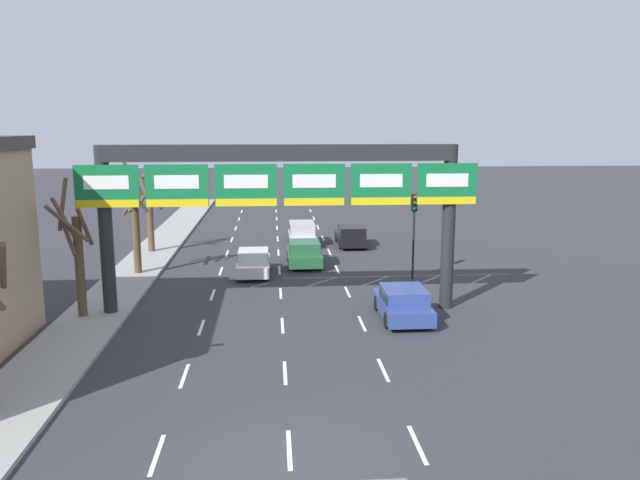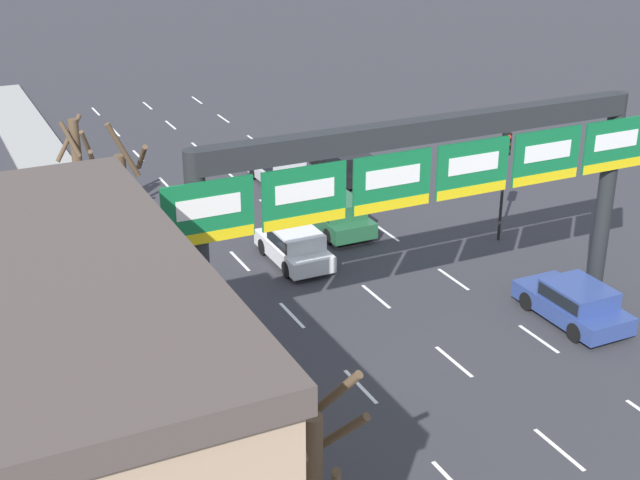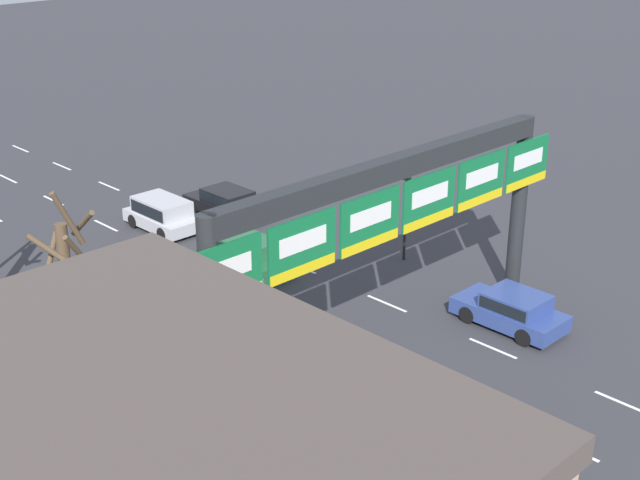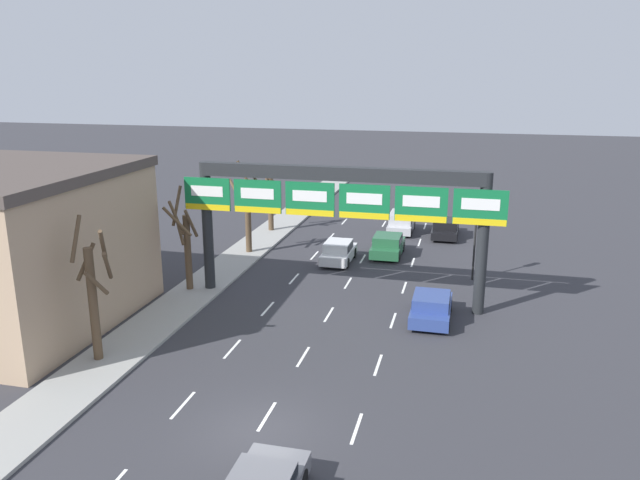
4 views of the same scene
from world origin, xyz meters
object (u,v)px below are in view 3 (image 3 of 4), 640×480
tree_bare_closest (68,279)px  car_blue (512,309)px  tree_bare_furthest (195,386)px  car_white (229,292)px  traffic_light_near_gantry (407,189)px  suv_silver (162,213)px  sign_gantry (394,211)px  car_black (226,201)px  car_green (249,254)px

tree_bare_closest → car_blue: bearing=-34.4°
tree_bare_closest → tree_bare_furthest: (-0.76, -7.86, -0.29)m
car_white → traffic_light_near_gantry: bearing=-10.3°
suv_silver → car_white: suv_silver is taller
car_blue → tree_bare_closest: size_ratio=0.66×
sign_gantry → suv_silver: 16.42m
car_black → car_green: bearing=-120.9°
suv_silver → tree_bare_furthest: tree_bare_furthest is taller
suv_silver → tree_bare_closest: bearing=-138.4°
car_white → tree_bare_closest: size_ratio=0.62×
suv_silver → traffic_light_near_gantry: traffic_light_near_gantry is taller
car_black → suv_silver: size_ratio=1.12×
tree_bare_furthest → car_white: bearing=46.5°
car_white → car_green: bearing=37.7°
traffic_light_near_gantry → tree_bare_furthest: size_ratio=0.79×
car_blue → car_green: bearing=108.8°
traffic_light_near_gantry → tree_bare_closest: bearing=172.5°
car_white → tree_bare_furthest: size_ratio=0.67×
sign_gantry → car_blue: (5.11, -1.49, -4.77)m
car_green → tree_bare_furthest: size_ratio=0.69×
suv_silver → tree_bare_furthest: 19.22m
car_white → tree_bare_closest: (-6.31, 0.39, 2.44)m
car_black → car_white: 10.37m
car_green → tree_bare_closest: tree_bare_closest is taller
car_black → car_blue: car_blue is taller
tree_bare_furthest → suv_silver: bearing=57.9°
car_black → traffic_light_near_gantry: bearing=-77.9°
suv_silver → tree_bare_closest: size_ratio=0.63×
suv_silver → car_blue: (3.46, -17.15, -0.12)m
car_black → tree_bare_closest: size_ratio=0.70×
sign_gantry → tree_bare_furthest: bearing=-176.4°
sign_gantry → car_green: (1.48, 9.16, -4.74)m
sign_gantry → car_green: bearing=80.8°
sign_gantry → car_blue: 7.15m
sign_gantry → car_black: 16.58m
car_blue → tree_bare_closest: 15.77m
traffic_light_near_gantry → car_green: bearing=146.0°
car_black → tree_bare_closest: tree_bare_closest is taller
car_black → traffic_light_near_gantry: (2.08, -9.69, 2.53)m
tree_bare_closest → tree_bare_furthest: 7.90m
car_blue → traffic_light_near_gantry: 7.57m
suv_silver → tree_bare_furthest: size_ratio=0.68×
car_black → car_blue: bearing=-89.6°
car_blue → traffic_light_near_gantry: bearing=74.0°
car_white → tree_bare_furthest: tree_bare_furthest is taller
car_black → tree_bare_furthest: size_ratio=0.76×
sign_gantry → car_white: bearing=101.6°
car_blue → tree_bare_closest: bearing=145.6°
suv_silver → car_blue: 17.49m
traffic_light_near_gantry → tree_bare_closest: size_ratio=0.73×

